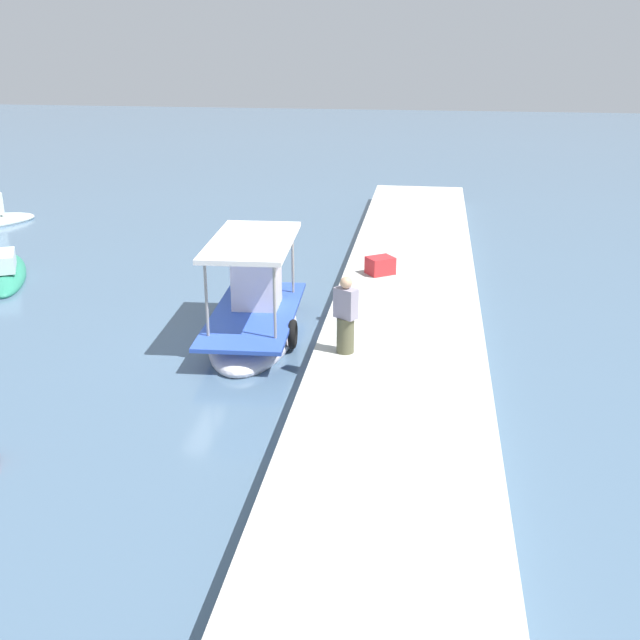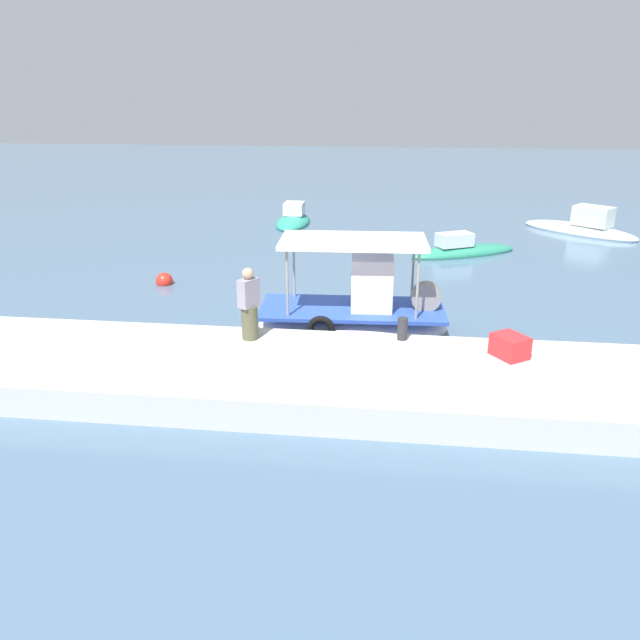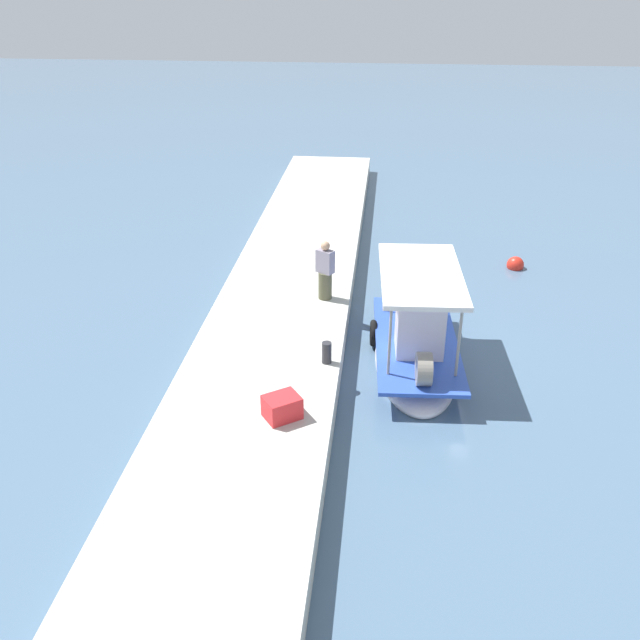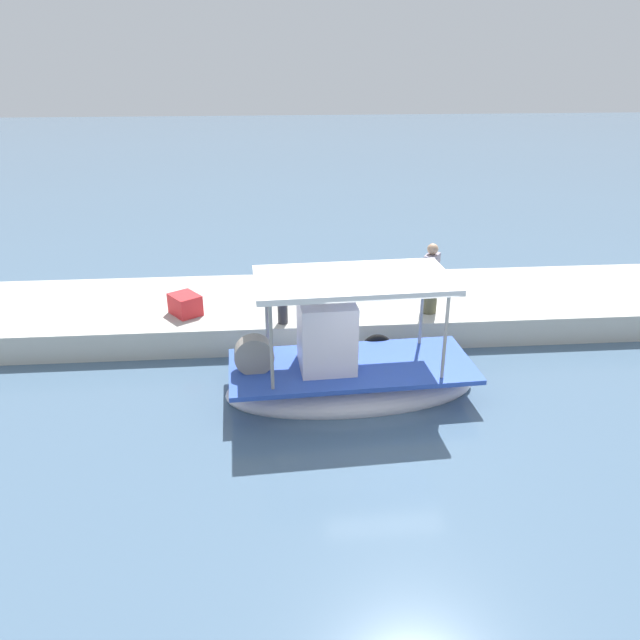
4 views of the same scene
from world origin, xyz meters
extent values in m
plane|color=slate|center=(0.00, 0.00, 0.00)|extent=(120.00, 120.00, 0.00)
cube|color=beige|center=(0.00, -4.14, 0.35)|extent=(36.00, 3.84, 0.69)
ellipsoid|color=silver|center=(0.61, -0.34, 0.12)|extent=(5.36, 2.36, 0.93)
cube|color=#2F52B9|center=(0.61, -0.34, 0.63)|extent=(5.15, 2.35, 0.10)
cube|color=silver|center=(1.13, -0.32, 1.35)|extent=(1.16, 1.21, 1.54)
cylinder|color=gray|center=(2.25, 0.54, 1.53)|extent=(0.07, 0.07, 1.89)
cylinder|color=gray|center=(2.33, -1.05, 1.53)|extent=(0.07, 0.07, 1.89)
cylinder|color=gray|center=(-1.11, 0.37, 1.53)|extent=(0.07, 0.07, 1.89)
cylinder|color=gray|center=(-1.03, -1.22, 1.53)|extent=(0.07, 0.07, 1.89)
cube|color=white|center=(0.61, -0.34, 2.53)|extent=(3.96, 2.19, 0.12)
torus|color=black|center=(-0.12, -1.47, 0.43)|extent=(0.75, 0.22, 0.74)
cylinder|color=gray|center=(2.60, -0.24, 1.03)|extent=(0.82, 0.39, 0.80)
cylinder|color=brown|center=(-1.65, -2.93, 1.10)|extent=(0.54, 0.54, 0.82)
cube|color=#938A9D|center=(-1.65, -2.93, 1.84)|extent=(0.49, 0.57, 0.67)
sphere|color=tan|center=(-1.65, -2.93, 2.31)|extent=(0.27, 0.27, 0.27)
cylinder|color=#2D2D33|center=(1.97, -2.55, 0.96)|extent=(0.24, 0.24, 0.55)
cube|color=red|center=(4.33, -3.29, 0.94)|extent=(0.90, 0.94, 0.51)
camera|label=1|loc=(-17.53, -4.63, 7.47)|focal=43.67mm
camera|label=2|loc=(1.64, -16.23, 6.25)|focal=34.35mm
camera|label=3|loc=(16.42, -1.26, 9.38)|focal=38.86mm
camera|label=4|loc=(2.21, 10.97, 6.69)|focal=34.81mm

